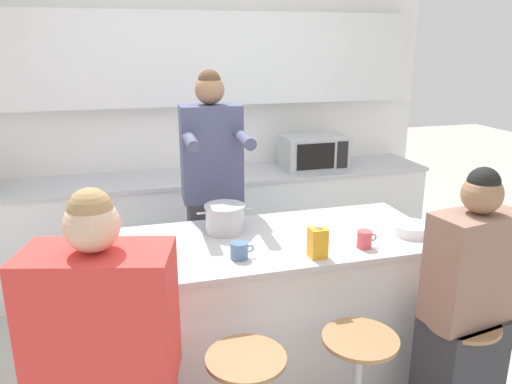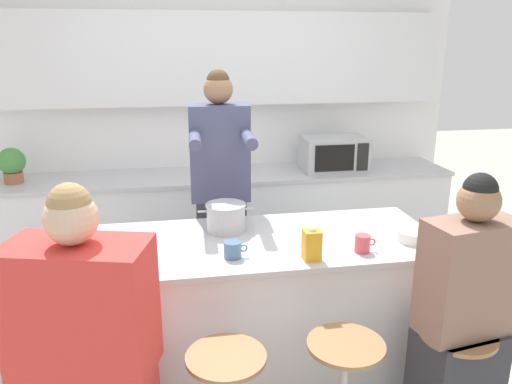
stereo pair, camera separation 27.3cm
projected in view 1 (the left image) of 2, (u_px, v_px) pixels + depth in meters
ground_plane at (260, 382)px, 2.99m from camera, size 16.00×16.00×0.00m
wall_back at (199, 93)px, 4.25m from camera, size 4.14×0.22×2.70m
back_counter at (209, 225)px, 4.29m from camera, size 3.84×0.62×0.90m
kitchen_island at (260, 314)px, 2.86m from camera, size 1.98×0.80×0.92m
bar_stool_rightmost at (455, 381)px, 2.45m from camera, size 0.38×0.38×0.69m
person_cooking at (213, 211)px, 3.25m from camera, size 0.40×0.57×1.80m
person_wrapped_blanket at (107, 380)px, 1.95m from camera, size 0.60×0.42×1.47m
person_seated_near at (464, 326)px, 2.39m from camera, size 0.45×0.32×1.44m
cooking_pot at (225, 219)px, 2.82m from camera, size 0.32×0.23×0.16m
fruit_bowl at (411, 229)px, 2.80m from camera, size 0.21×0.21×0.06m
coffee_cup_near at (365, 239)px, 2.61m from camera, size 0.11×0.08×0.09m
coffee_cup_far at (239, 251)px, 2.48m from camera, size 0.12×0.09×0.08m
juice_carton at (318, 242)px, 2.49m from camera, size 0.08×0.08×0.17m
microwave at (313, 152)px, 4.33m from camera, size 0.54×0.35×0.29m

